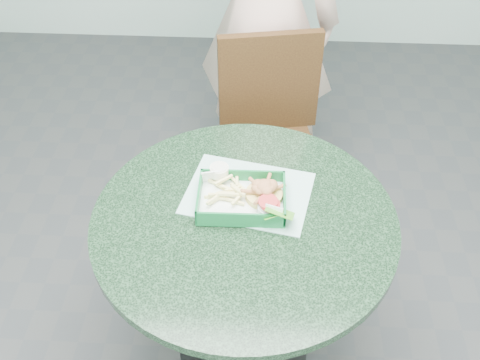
# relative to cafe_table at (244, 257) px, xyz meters

# --- Properties ---
(floor) EXTENTS (4.00, 5.00, 0.02)m
(floor) POSITION_rel_cafe_table_xyz_m (0.00, 0.00, -0.58)
(floor) COLOR #303335
(floor) RESTS_ON ground
(cafe_table) EXTENTS (0.94, 0.94, 0.75)m
(cafe_table) POSITION_rel_cafe_table_xyz_m (0.00, 0.00, 0.00)
(cafe_table) COLOR black
(cafe_table) RESTS_ON floor
(dining_chair) EXTENTS (0.43, 0.43, 0.93)m
(dining_chair) POSITION_rel_cafe_table_xyz_m (0.06, 0.74, -0.05)
(dining_chair) COLOR #532F1A
(dining_chair) RESTS_ON floor
(placemat) EXTENTS (0.44, 0.36, 0.00)m
(placemat) POSITION_rel_cafe_table_xyz_m (0.01, 0.10, 0.17)
(placemat) COLOR #9AD0C3
(placemat) RESTS_ON cafe_table
(food_basket) EXTENTS (0.27, 0.20, 0.05)m
(food_basket) POSITION_rel_cafe_table_xyz_m (-0.01, 0.05, 0.19)
(food_basket) COLOR #106730
(food_basket) RESTS_ON placemat
(crab_sandwich) EXTENTS (0.12, 0.12, 0.07)m
(crab_sandwich) POSITION_rel_cafe_table_xyz_m (0.06, 0.07, 0.22)
(crab_sandwich) COLOR tan
(crab_sandwich) RESTS_ON food_basket
(fries_pile) EXTENTS (0.12, 0.13, 0.04)m
(fries_pile) POSITION_rel_cafe_table_xyz_m (-0.06, 0.09, 0.21)
(fries_pile) COLOR #FBEC8F
(fries_pile) RESTS_ON food_basket
(sauce_ramekin) EXTENTS (0.06, 0.06, 0.03)m
(sauce_ramekin) POSITION_rel_cafe_table_xyz_m (-0.09, 0.15, 0.22)
(sauce_ramekin) COLOR white
(sauce_ramekin) RESTS_ON food_basket
(garnish_cup) EXTENTS (0.11, 0.10, 0.04)m
(garnish_cup) POSITION_rel_cafe_table_xyz_m (0.08, 0.00, 0.21)
(garnish_cup) COLOR silver
(garnish_cup) RESTS_ON food_basket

